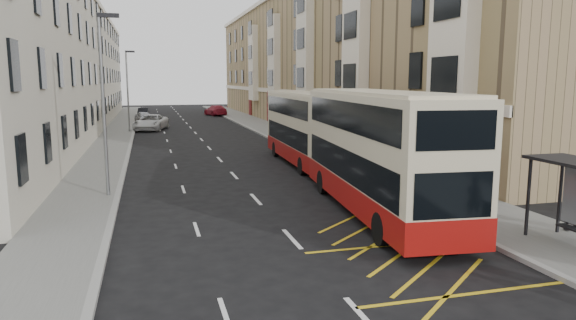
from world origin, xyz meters
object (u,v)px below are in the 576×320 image
object	(u,v)px
double_decker_rear	(305,128)
pedestrian_far	(438,188)
double_decker_front	(378,152)
car_dark	(143,112)
car_red	(216,110)
street_lamp_near	(104,95)
car_silver	(144,117)
white_van	(151,122)
street_lamp_far	(128,86)

from	to	relation	value
double_decker_rear	pedestrian_far	world-z (taller)	double_decker_rear
double_decker_front	car_dark	world-z (taller)	double_decker_front
double_decker_front	car_red	world-z (taller)	double_decker_front
street_lamp_near	car_red	distance (m)	54.01
car_silver	car_dark	world-z (taller)	car_silver
street_lamp_near	white_van	xyz separation A→B (m)	(2.08, 32.08, -3.81)
street_lamp_far	white_van	distance (m)	4.81
double_decker_front	car_dark	bearing A→B (deg)	104.18
pedestrian_far	double_decker_rear	bearing A→B (deg)	-52.64
double_decker_front	car_red	xyz separation A→B (m)	(1.02, 58.29, -1.72)
double_decker_front	car_red	size ratio (longest dim) A/B	2.36
double_decker_front	car_silver	distance (m)	48.16
street_lamp_far	car_silver	distance (m)	12.30
car_silver	car_dark	distance (m)	11.22
double_decker_front	street_lamp_far	bearing A→B (deg)	111.51
pedestrian_far	car_silver	size ratio (longest dim) A/B	0.46
double_decker_front	white_van	bearing A→B (deg)	107.68
street_lamp_far	car_silver	xyz separation A→B (m)	(1.33, 11.58, -3.93)
car_red	white_van	bearing A→B (deg)	52.12
double_decker_front	car_red	distance (m)	58.32
street_lamp_far	car_red	size ratio (longest dim) A/B	1.52
double_decker_rear	car_dark	bearing A→B (deg)	104.47
street_lamp_near	pedestrian_far	distance (m)	14.72
car_red	street_lamp_near	bearing A→B (deg)	64.48
street_lamp_far	car_red	distance (m)	25.69
street_lamp_far	car_red	world-z (taller)	street_lamp_far
double_decker_front	double_decker_rear	bearing A→B (deg)	91.25
street_lamp_far	car_silver	bearing A→B (deg)	83.43
double_decker_rear	double_decker_front	bearing A→B (deg)	-91.81
car_dark	car_red	world-z (taller)	car_red
street_lamp_near	double_decker_rear	xyz separation A→B (m)	(11.35, 6.70, -2.33)
double_decker_front	pedestrian_far	world-z (taller)	double_decker_front
street_lamp_far	street_lamp_near	bearing A→B (deg)	-90.00
car_dark	street_lamp_far	bearing A→B (deg)	-89.41
pedestrian_far	car_red	world-z (taller)	pedestrian_far
street_lamp_near	street_lamp_far	xyz separation A→B (m)	(0.00, 30.00, 0.00)
street_lamp_near	car_dark	size ratio (longest dim) A/B	2.04
white_van	street_lamp_far	bearing A→B (deg)	-120.57
car_dark	pedestrian_far	bearing A→B (deg)	-75.50
car_silver	car_red	distance (m)	15.05
white_van	car_silver	size ratio (longest dim) A/B	1.43
pedestrian_far	white_van	size ratio (longest dim) A/B	0.32
street_lamp_near	pedestrian_far	size ratio (longest dim) A/B	4.15
double_decker_front	pedestrian_far	distance (m)	2.72
street_lamp_far	double_decker_rear	world-z (taller)	street_lamp_far
street_lamp_far	white_van	world-z (taller)	street_lamp_far
white_van	car_red	distance (m)	22.63
double_decker_rear	car_dark	distance (m)	47.24
street_lamp_far	car_silver	world-z (taller)	street_lamp_far
double_decker_front	car_silver	xyz separation A→B (m)	(-9.19, 47.24, -1.77)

